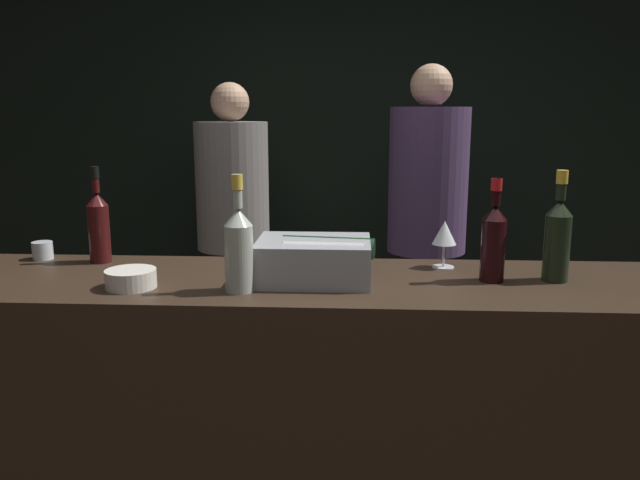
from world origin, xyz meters
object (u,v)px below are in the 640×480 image
object	(u,v)px
candle_votive	(43,250)
champagne_bottle	(558,237)
wine_glass	(444,234)
red_wine_bottle_tall	(493,240)
ice_bin_with_bottles	(316,258)
person_blond_tee	(427,220)
person_in_hoodie	(233,220)
bowl_white	(131,278)
rose_wine_bottle	(239,246)
red_wine_bottle_black_foil	(99,225)

from	to	relation	value
candle_votive	champagne_bottle	distance (m)	1.75
wine_glass	red_wine_bottle_tall	distance (m)	0.21
ice_bin_with_bottles	candle_votive	world-z (taller)	ice_bin_with_bottles
red_wine_bottle_tall	champagne_bottle	bearing A→B (deg)	4.15
champagne_bottle	person_blond_tee	size ratio (longest dim) A/B	0.20
person_in_hoodie	candle_votive	bearing A→B (deg)	-153.09
bowl_white	person_in_hoodie	world-z (taller)	person_in_hoodie
ice_bin_with_bottles	red_wine_bottle_tall	size ratio (longest dim) A/B	1.15
red_wine_bottle_tall	person_blond_tee	world-z (taller)	person_blond_tee
champagne_bottle	person_blond_tee	xyz separation A→B (m)	(-0.25, 1.29, -0.17)
candle_votive	ice_bin_with_bottles	bearing A→B (deg)	-13.03
person_in_hoodie	bowl_white	bearing A→B (deg)	-134.41
wine_glass	ice_bin_with_bottles	bearing A→B (deg)	-156.34
wine_glass	red_wine_bottle_tall	size ratio (longest dim) A/B	0.50
ice_bin_with_bottles	rose_wine_bottle	xyz separation A→B (m)	(-0.21, -0.14, 0.07)
wine_glass	candle_votive	world-z (taller)	wine_glass
wine_glass	person_in_hoodie	world-z (taller)	person_in_hoodie
person_blond_tee	rose_wine_bottle	bearing A→B (deg)	-22.27
rose_wine_bottle	red_wine_bottle_black_foil	bearing A→B (deg)	148.81
bowl_white	ice_bin_with_bottles	bearing A→B (deg)	11.92
red_wine_bottle_tall	bowl_white	bearing A→B (deg)	-172.95
bowl_white	person_in_hoodie	distance (m)	1.66
ice_bin_with_bottles	wine_glass	size ratio (longest dim) A/B	2.30
red_wine_bottle_tall	red_wine_bottle_black_foil	distance (m)	1.32
wine_glass	person_in_hoodie	size ratio (longest dim) A/B	0.10
bowl_white	champagne_bottle	distance (m)	1.30
ice_bin_with_bottles	bowl_white	xyz separation A→B (m)	(-0.55, -0.12, -0.04)
ice_bin_with_bottles	bowl_white	bearing A→B (deg)	-168.08
candle_votive	person_blond_tee	size ratio (longest dim) A/B	0.04
wine_glass	person_blond_tee	bearing A→B (deg)	86.32
person_in_hoodie	person_blond_tee	distance (m)	1.08
ice_bin_with_bottles	wine_glass	distance (m)	0.46
red_wine_bottle_tall	person_in_hoodie	xyz separation A→B (m)	(-1.11, 1.52, -0.21)
rose_wine_bottle	champagne_bottle	bearing A→B (deg)	10.08
ice_bin_with_bottles	candle_votive	size ratio (longest dim) A/B	5.16
wine_glass	red_wine_bottle_tall	bearing A→B (deg)	-52.52
champagne_bottle	person_in_hoodie	bearing A→B (deg)	130.91
ice_bin_with_bottles	person_in_hoodie	bearing A→B (deg)	110.04
champagne_bottle	wine_glass	bearing A→B (deg)	155.09
red_wine_bottle_tall	champagne_bottle	xyz separation A→B (m)	(0.20, 0.01, 0.01)
candle_votive	wine_glass	bearing A→B (deg)	-1.84
bowl_white	person_in_hoodie	bearing A→B (deg)	90.49
wine_glass	person_blond_tee	world-z (taller)	person_blond_tee
bowl_white	red_wine_bottle_black_foil	xyz separation A→B (m)	(-0.22, 0.31, 0.10)
person_in_hoodie	person_blond_tee	size ratio (longest dim) A/B	0.96
rose_wine_bottle	red_wine_bottle_tall	bearing A→B (deg)	11.59
rose_wine_bottle	champagne_bottle	world-z (taller)	champagne_bottle
bowl_white	champagne_bottle	size ratio (longest dim) A/B	0.44
wine_glass	candle_votive	bearing A→B (deg)	178.16
rose_wine_bottle	person_blond_tee	distance (m)	1.63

